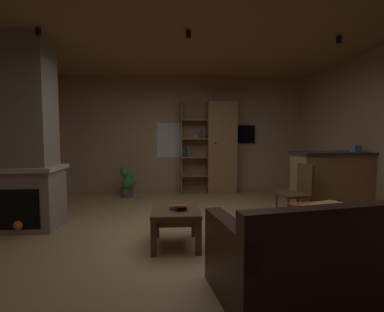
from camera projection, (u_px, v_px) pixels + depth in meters
The scene contains 19 objects.
floor at pixel (194, 236), 3.75m from camera, with size 5.86×6.03×0.02m, color tan.
wall_back at pixel (183, 135), 6.68m from camera, with size 5.98×0.06×2.73m, color tan.
ceiling at pixel (194, 27), 3.55m from camera, with size 5.86×6.03×0.02m, color #8E6B47.
window_pane_back at pixel (173, 140), 6.63m from camera, with size 0.76×0.01×0.83m, color white.
stone_fireplace at pixel (27, 144), 3.96m from camera, with size 0.91×0.74×2.73m.
bookshelf_cabinet at pixel (218, 148), 6.49m from camera, with size 1.30×0.41×2.14m.
kitchen_bar_counter at pixel (338, 184), 4.62m from camera, with size 1.47×0.64×1.08m.
tissue_box at pixel (356, 149), 4.52m from camera, with size 0.12×0.12×0.11m, color #598CBF.
leather_couch at pixel (312, 258), 2.34m from camera, with size 1.74×1.12×0.84m.
coffee_table at pixel (176, 216), 3.37m from camera, with size 0.58×0.65×0.45m.
table_book_0 at pixel (182, 208), 3.39m from camera, with size 0.11×0.11×0.03m, color black.
table_book_1 at pixel (174, 206), 3.35m from camera, with size 0.12×0.10×0.02m, color brown.
table_book_2 at pixel (181, 206), 3.29m from camera, with size 0.14×0.10×0.02m, color brown.
dining_chair at pixel (298, 190), 4.19m from camera, with size 0.45×0.45×0.92m.
potted_floor_plant at pixel (127, 182), 6.10m from camera, with size 0.32×0.30×0.68m.
wall_mounted_tv at pixel (239, 134), 6.72m from camera, with size 0.78×0.06×0.44m.
track_light_spot_0 at pixel (38, 32), 3.49m from camera, with size 0.07×0.07×0.09m, color black.
track_light_spot_1 at pixel (188, 34), 3.58m from camera, with size 0.07×0.07×0.09m, color black.
track_light_spot_2 at pixel (339, 40), 3.79m from camera, with size 0.07×0.07×0.09m, color black.
Camera 1 is at (-0.32, -3.65, 1.34)m, focal length 25.82 mm.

